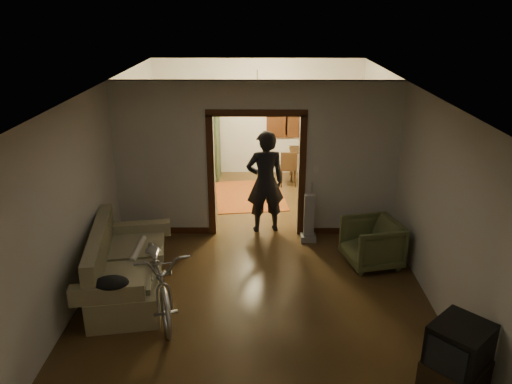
{
  "coord_description": "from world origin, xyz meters",
  "views": [
    {
      "loc": [
        0.07,
        -7.68,
        4.02
      ],
      "look_at": [
        0.0,
        -0.3,
        1.2
      ],
      "focal_mm": 35.0,
      "sensor_mm": 36.0,
      "label": 1
    }
  ],
  "objects_px": {
    "bicycle": "(159,275)",
    "person": "(265,182)",
    "desk": "(310,164)",
    "armchair": "(372,243)",
    "locker": "(199,141)",
    "sofa": "(127,262)"
  },
  "relations": [
    {
      "from": "armchair",
      "to": "person",
      "type": "distance_m",
      "value": 2.22
    },
    {
      "from": "desk",
      "to": "person",
      "type": "bearing_deg",
      "value": -129.96
    },
    {
      "from": "armchair",
      "to": "locker",
      "type": "bearing_deg",
      "value": -155.1
    },
    {
      "from": "bicycle",
      "to": "armchair",
      "type": "bearing_deg",
      "value": 3.21
    },
    {
      "from": "person",
      "to": "locker",
      "type": "bearing_deg",
      "value": -72.63
    },
    {
      "from": "locker",
      "to": "armchair",
      "type": "bearing_deg",
      "value": -47.37
    },
    {
      "from": "bicycle",
      "to": "person",
      "type": "relative_size",
      "value": 1.04
    },
    {
      "from": "person",
      "to": "desk",
      "type": "distance_m",
      "value": 3.21
    },
    {
      "from": "bicycle",
      "to": "desk",
      "type": "height_order",
      "value": "bicycle"
    },
    {
      "from": "person",
      "to": "desk",
      "type": "relative_size",
      "value": 1.94
    },
    {
      "from": "locker",
      "to": "sofa",
      "type": "bearing_deg",
      "value": -90.95
    },
    {
      "from": "bicycle",
      "to": "armchair",
      "type": "relative_size",
      "value": 2.39
    },
    {
      "from": "bicycle",
      "to": "armchair",
      "type": "height_order",
      "value": "bicycle"
    },
    {
      "from": "bicycle",
      "to": "person",
      "type": "height_order",
      "value": "person"
    },
    {
      "from": "sofa",
      "to": "armchair",
      "type": "xyz_separation_m",
      "value": [
        3.75,
        0.84,
        -0.1
      ]
    },
    {
      "from": "sofa",
      "to": "bicycle",
      "type": "height_order",
      "value": "bicycle"
    },
    {
      "from": "locker",
      "to": "person",
      "type": "bearing_deg",
      "value": -57.14
    },
    {
      "from": "person",
      "to": "locker",
      "type": "relative_size",
      "value": 1.01
    },
    {
      "from": "armchair",
      "to": "bicycle",
      "type": "bearing_deg",
      "value": -81.35
    },
    {
      "from": "armchair",
      "to": "person",
      "type": "bearing_deg",
      "value": -140.13
    },
    {
      "from": "sofa",
      "to": "bicycle",
      "type": "relative_size",
      "value": 1.05
    },
    {
      "from": "armchair",
      "to": "person",
      "type": "relative_size",
      "value": 0.44
    }
  ]
}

